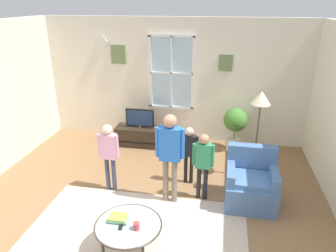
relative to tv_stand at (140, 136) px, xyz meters
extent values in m
cube|color=olive|center=(0.64, -2.64, -0.22)|extent=(6.25, 6.88, 0.02)
cube|color=silver|center=(0.64, 0.57, 1.12)|extent=(5.65, 0.12, 2.66)
cube|color=silver|center=(0.60, 0.50, 1.31)|extent=(0.93, 0.02, 1.55)
cube|color=white|center=(0.60, 0.48, 2.09)|extent=(0.99, 0.04, 0.06)
cube|color=white|center=(0.60, 0.48, 0.54)|extent=(0.99, 0.04, 0.06)
cube|color=white|center=(0.14, 0.48, 1.31)|extent=(0.06, 0.04, 1.55)
cube|color=white|center=(1.06, 0.48, 1.31)|extent=(0.06, 0.04, 1.55)
cube|color=white|center=(0.60, 0.48, 1.31)|extent=(0.03, 0.04, 1.55)
cube|color=white|center=(0.60, 0.48, 1.31)|extent=(0.93, 0.04, 0.03)
cube|color=#667A4C|center=(-0.57, 0.49, 1.67)|extent=(0.32, 0.03, 0.40)
cube|color=#667A4C|center=(1.72, 0.49, 1.57)|extent=(0.28, 0.03, 0.34)
cylinder|color=silver|center=(-0.92, 0.48, 1.92)|extent=(0.24, 0.04, 0.24)
cube|color=#C6B29E|center=(0.67, -2.92, -0.20)|extent=(3.01, 2.22, 0.01)
cube|color=#2D2319|center=(0.00, 0.00, 0.00)|extent=(1.06, 0.42, 0.41)
cube|color=black|center=(0.00, -0.22, -0.06)|extent=(0.95, 0.02, 0.02)
cylinder|color=#4C4C4C|center=(0.00, 0.00, 0.23)|extent=(0.08, 0.08, 0.05)
cube|color=black|center=(0.00, 0.00, 0.43)|extent=(0.61, 0.05, 0.38)
cube|color=navy|center=(0.00, -0.03, 0.43)|extent=(0.57, 0.01, 0.34)
cube|color=#476B9E|center=(2.23, -1.76, 0.00)|extent=(0.76, 0.72, 0.42)
cube|color=#476B9E|center=(2.23, -1.46, 0.44)|extent=(0.76, 0.16, 0.45)
cube|color=#476B9E|center=(1.91, -1.76, 0.31)|extent=(0.12, 0.65, 0.20)
cube|color=#476B9E|center=(2.55, -1.76, 0.31)|extent=(0.12, 0.65, 0.20)
cube|color=#4D73AA|center=(2.23, -1.81, 0.25)|extent=(0.61, 0.50, 0.08)
cylinder|color=#99B2B7|center=(0.68, -3.06, 0.21)|extent=(0.82, 0.82, 0.02)
torus|color=#3F3328|center=(0.68, -3.06, 0.21)|extent=(0.84, 0.84, 0.02)
cylinder|color=#33281E|center=(0.44, -2.82, 0.00)|extent=(0.04, 0.04, 0.41)
cylinder|color=#33281E|center=(0.93, -2.82, 0.00)|extent=(0.04, 0.04, 0.41)
cylinder|color=#33281E|center=(0.44, -3.31, 0.00)|extent=(0.04, 0.04, 0.41)
cube|color=#97BA8F|center=(0.54, -3.01, 0.23)|extent=(0.26, 0.15, 0.02)
cube|color=#82CBA4|center=(0.54, -3.01, 0.25)|extent=(0.24, 0.18, 0.02)
cube|color=#889F3D|center=(0.54, -3.01, 0.27)|extent=(0.22, 0.17, 0.02)
cylinder|color=#BF3F3F|center=(0.81, -3.13, 0.26)|extent=(0.08, 0.08, 0.10)
cube|color=black|center=(0.61, -3.11, 0.23)|extent=(0.06, 0.14, 0.02)
cylinder|color=black|center=(1.17, -1.32, 0.06)|extent=(0.06, 0.06, 0.52)
cylinder|color=black|center=(1.27, -1.32, 0.06)|extent=(0.06, 0.06, 0.52)
cube|color=black|center=(1.22, -1.32, 0.50)|extent=(0.23, 0.12, 0.37)
sphere|color=#D8AD8C|center=(1.22, -1.32, 0.76)|extent=(0.14, 0.14, 0.14)
cylinder|color=black|center=(1.08, -1.34, 0.52)|extent=(0.05, 0.05, 0.33)
cylinder|color=black|center=(1.35, -1.34, 0.52)|extent=(0.05, 0.05, 0.33)
cylinder|color=black|center=(1.43, -1.75, 0.08)|extent=(0.07, 0.07, 0.57)
cylinder|color=black|center=(1.54, -1.75, 0.08)|extent=(0.07, 0.07, 0.57)
cube|color=#338C59|center=(1.49, -1.75, 0.56)|extent=(0.24, 0.13, 0.40)
sphere|color=#A87A5B|center=(1.49, -1.75, 0.84)|extent=(0.15, 0.15, 0.15)
cylinder|color=#338C59|center=(1.34, -1.77, 0.58)|extent=(0.05, 0.05, 0.36)
cylinder|color=#338C59|center=(1.63, -1.77, 0.58)|extent=(0.05, 0.05, 0.36)
cylinder|color=#726656|center=(0.93, -1.90, 0.16)|extent=(0.09, 0.09, 0.74)
cylinder|color=#726656|center=(1.07, -1.90, 0.16)|extent=(0.09, 0.09, 0.74)
cube|color=blue|center=(1.00, -1.90, 0.79)|extent=(0.32, 0.17, 0.52)
sphere|color=#A87A5B|center=(1.00, -1.90, 1.15)|extent=(0.20, 0.20, 0.20)
cylinder|color=blue|center=(0.81, -1.92, 0.82)|extent=(0.07, 0.07, 0.47)
cylinder|color=blue|center=(1.18, -1.92, 0.82)|extent=(0.07, 0.07, 0.47)
cylinder|color=#333851|center=(-0.08, -1.77, 0.09)|extent=(0.07, 0.07, 0.59)
cylinder|color=#333851|center=(0.03, -1.77, 0.09)|extent=(0.07, 0.07, 0.59)
cube|color=#DB9EBC|center=(-0.03, -1.77, 0.60)|extent=(0.26, 0.13, 0.42)
sphere|color=beige|center=(-0.03, -1.77, 0.89)|extent=(0.16, 0.16, 0.16)
cylinder|color=#DB9EBC|center=(-0.18, -1.79, 0.62)|extent=(0.05, 0.05, 0.38)
cylinder|color=#DB9EBC|center=(0.13, -1.79, 0.62)|extent=(0.05, 0.05, 0.38)
cylinder|color=silver|center=(2.00, 0.13, -0.09)|extent=(0.29, 0.29, 0.24)
cylinder|color=#4C7238|center=(2.00, 0.13, 0.13)|extent=(0.02, 0.02, 0.19)
sphere|color=#437F30|center=(2.00, 0.13, 0.47)|extent=(0.49, 0.49, 0.49)
cylinder|color=black|center=(2.33, -0.93, -0.19)|extent=(0.26, 0.26, 0.03)
cylinder|color=brown|center=(2.33, -0.93, 0.49)|extent=(0.03, 0.03, 1.39)
cone|color=beige|center=(2.33, -0.93, 1.28)|extent=(0.32, 0.32, 0.22)
camera|label=1|loc=(1.72, -5.98, 2.77)|focal=33.17mm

